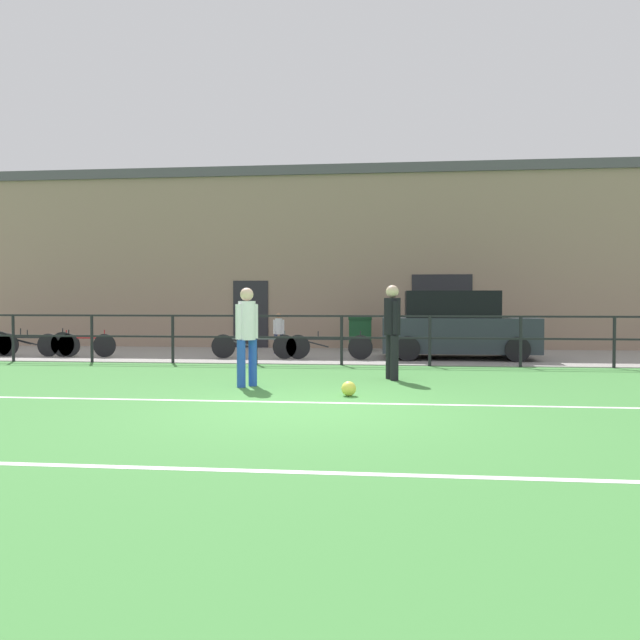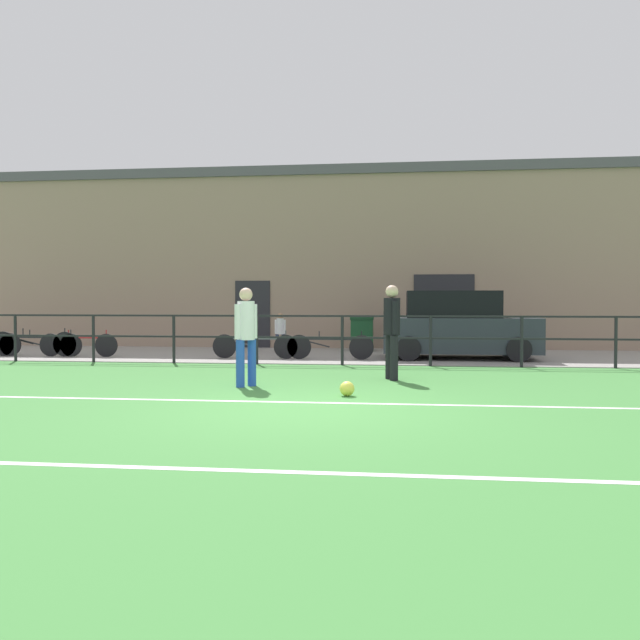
{
  "view_description": "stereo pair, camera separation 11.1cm",
  "coord_description": "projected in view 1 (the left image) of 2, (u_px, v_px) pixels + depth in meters",
  "views": [
    {
      "loc": [
        1.11,
        -8.75,
        1.48
      ],
      "look_at": [
        -0.3,
        4.19,
        1.09
      ],
      "focal_mm": 36.25,
      "sensor_mm": 36.0,
      "label": 1
    },
    {
      "loc": [
        1.22,
        -8.73,
        1.48
      ],
      "look_at": [
        -0.3,
        4.19,
        1.09
      ],
      "focal_mm": 36.25,
      "sensor_mm": 36.0,
      "label": 2
    }
  ],
  "objects": [
    {
      "name": "ground",
      "position": [
        309.0,
        410.0,
        8.86
      ],
      "size": [
        60.0,
        44.0,
        0.04
      ],
      "primitive_type": "cube",
      "color": "#42843D"
    },
    {
      "name": "field_line_touchline",
      "position": [
        313.0,
        402.0,
        9.37
      ],
      "size": [
        36.0,
        0.11,
        0.0
      ],
      "primitive_type": "cube",
      "color": "white",
      "rests_on": "ground"
    },
    {
      "name": "field_line_hash",
      "position": [
        262.0,
        471.0,
        5.61
      ],
      "size": [
        36.0,
        0.11,
        0.0
      ],
      "primitive_type": "cube",
      "color": "white",
      "rests_on": "ground"
    },
    {
      "name": "pavement_strip",
      "position": [
        349.0,
        355.0,
        17.3
      ],
      "size": [
        48.0,
        5.0,
        0.02
      ],
      "primitive_type": "cube",
      "color": "gray",
      "rests_on": "ground"
    },
    {
      "name": "perimeter_fence",
      "position": [
        342.0,
        333.0,
        14.8
      ],
      "size": [
        36.07,
        0.07,
        1.15
      ],
      "color": "black",
      "rests_on": "ground"
    },
    {
      "name": "clubhouse_facade",
      "position": [
        356.0,
        259.0,
        20.89
      ],
      "size": [
        28.0,
        2.56,
        5.65
      ],
      "color": "gray",
      "rests_on": "ground"
    },
    {
      "name": "player_goalkeeper",
      "position": [
        392.0,
        326.0,
        12.07
      ],
      "size": [
        0.31,
        0.47,
        1.77
      ],
      "rotation": [
        0.0,
        0.0,
        1.9
      ],
      "color": "black",
      "rests_on": "ground"
    },
    {
      "name": "player_striker",
      "position": [
        247.0,
        331.0,
        11.1
      ],
      "size": [
        0.33,
        0.39,
        1.7
      ],
      "rotation": [
        0.0,
        0.0,
        0.89
      ],
      "color": "blue",
      "rests_on": "ground"
    },
    {
      "name": "soccer_ball_match",
      "position": [
        349.0,
        389.0,
        10.02
      ],
      "size": [
        0.23,
        0.23,
        0.23
      ],
      "primitive_type": "sphere",
      "color": "#E5E04C",
      "rests_on": "ground"
    },
    {
      "name": "spectator_child",
      "position": [
        279.0,
        330.0,
        17.8
      ],
      "size": [
        0.3,
        0.2,
        1.12
      ],
      "rotation": [
        0.0,
        0.0,
        3.39
      ],
      "color": "#232D4C",
      "rests_on": "pavement_strip"
    },
    {
      "name": "parked_car_red",
      "position": [
        456.0,
        327.0,
        16.35
      ],
      "size": [
        3.81,
        1.92,
        1.71
      ],
      "color": "#282D38",
      "rests_on": "pavement_strip"
    },
    {
      "name": "bicycle_parked_0",
      "position": [
        31.0,
        343.0,
        16.89
      ],
      "size": [
        2.37,
        0.04,
        0.74
      ],
      "color": "black",
      "rests_on": "pavement_strip"
    },
    {
      "name": "bicycle_parked_1",
      "position": [
        254.0,
        346.0,
        16.25
      ],
      "size": [
        2.18,
        0.04,
        0.71
      ],
      "color": "black",
      "rests_on": "pavement_strip"
    },
    {
      "name": "bicycle_parked_2",
      "position": [
        76.0,
        345.0,
        16.76
      ],
      "size": [
        2.13,
        0.04,
        0.71
      ],
      "color": "black",
      "rests_on": "pavement_strip"
    },
    {
      "name": "bicycle_parked_3",
      "position": [
        329.0,
        347.0,
        16.04
      ],
      "size": [
        2.17,
        0.04,
        0.71
      ],
      "color": "black",
      "rests_on": "pavement_strip"
    },
    {
      "name": "bicycle_parked_4",
      "position": [
        38.0,
        344.0,
        16.87
      ],
      "size": [
        2.29,
        0.04,
        0.71
      ],
      "color": "black",
      "rests_on": "pavement_strip"
    },
    {
      "name": "trash_bin_0",
      "position": [
        360.0,
        334.0,
        18.81
      ],
      "size": [
        0.67,
        0.57,
        0.99
      ],
      "color": "#194C28",
      "rests_on": "pavement_strip"
    }
  ]
}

